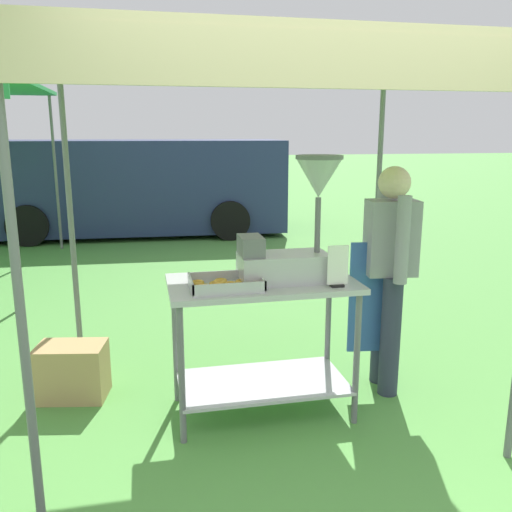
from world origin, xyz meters
name	(u,v)px	position (x,y,z in m)	size (l,w,h in m)	color
ground_plane	(203,253)	(0.00, 6.00, 0.00)	(70.00, 70.00, 0.00)	#519342
stall_canopy	(260,69)	(-0.17, 1.17, 2.20)	(2.75, 2.12, 2.30)	slate
donut_cart	(262,320)	(-0.17, 1.07, 0.64)	(1.20, 0.64, 0.91)	#B7B7BC
donut_tray	(224,285)	(-0.44, 0.95, 0.93)	(0.44, 0.30, 0.07)	#B7B7BC
donut_fryer	(295,231)	(0.03, 1.04, 1.23)	(0.65, 0.29, 0.79)	#B7B7BC
menu_sign	(338,269)	(0.25, 0.85, 1.02)	(0.13, 0.05, 0.26)	black
vendor	(389,268)	(0.77, 1.22, 0.90)	(0.46, 0.54, 1.61)	#2D3347
supply_crate	(72,371)	(-1.43, 1.54, 0.19)	(0.51, 0.38, 0.39)	tan
van_navy	(133,185)	(-1.04, 7.99, 0.88)	(5.46, 2.31, 1.69)	navy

